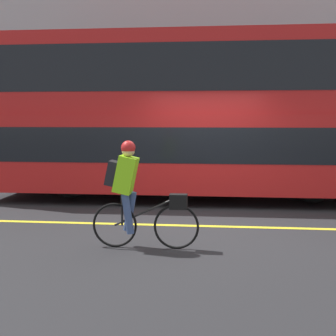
% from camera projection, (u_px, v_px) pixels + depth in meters
% --- Properties ---
extents(ground_plane, '(80.00, 80.00, 0.00)m').
position_uv_depth(ground_plane, '(203.00, 225.00, 8.45)').
color(ground_plane, '#232326').
extents(road_center_line, '(50.00, 0.14, 0.01)m').
position_uv_depth(road_center_line, '(202.00, 226.00, 8.40)').
color(road_center_line, yellow).
rests_on(road_center_line, ground_plane).
extents(sidewalk_curb, '(60.00, 1.89, 0.11)m').
position_uv_depth(sidewalk_curb, '(209.00, 180.00, 14.23)').
color(sidewalk_curb, '#A8A399').
rests_on(sidewalk_curb, ground_plane).
extents(building_facade, '(60.00, 0.30, 9.04)m').
position_uv_depth(building_facade, '(211.00, 36.00, 14.83)').
color(building_facade, '#9E9EA3').
rests_on(building_facade, ground_plane).
extents(bus, '(9.30, 2.44, 3.81)m').
position_uv_depth(bus, '(189.00, 111.00, 10.96)').
color(bus, black).
rests_on(bus, ground_plane).
extents(cyclist_on_bike, '(1.60, 0.32, 1.61)m').
position_uv_depth(cyclist_on_bike, '(134.00, 191.00, 6.92)').
color(cyclist_on_bike, black).
rests_on(cyclist_on_bike, ground_plane).
extents(street_sign_post, '(0.36, 0.09, 2.35)m').
position_uv_depth(street_sign_post, '(172.00, 135.00, 14.10)').
color(street_sign_post, '#59595B').
rests_on(street_sign_post, sidewalk_curb).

